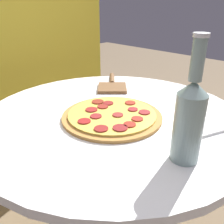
{
  "coord_description": "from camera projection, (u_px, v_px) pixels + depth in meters",
  "views": [
    {
      "loc": [
        -0.54,
        -0.51,
        1.03
      ],
      "look_at": [
        -0.02,
        -0.02,
        0.7
      ],
      "focal_mm": 40.0,
      "sensor_mm": 36.0,
      "label": 1
    }
  ],
  "objects": [
    {
      "name": "fence_panel",
      "position": [
        8.0,
        67.0,
        1.28
      ],
      "size": [
        1.28,
        0.04,
        1.41
      ],
      "color": "gold",
      "rests_on": "ground_plane"
    },
    {
      "name": "table",
      "position": [
        112.0,
        154.0,
        0.89
      ],
      "size": [
        0.87,
        0.87,
        0.68
      ],
      "color": "white",
      "rests_on": "ground_plane"
    },
    {
      "name": "pizza_paddle",
      "position": [
        112.0,
        85.0,
        1.07
      ],
      "size": [
        0.23,
        0.22,
        0.02
      ],
      "rotation": [
        0.0,
        0.0,
        0.77
      ],
      "color": "brown",
      "rests_on": "table"
    },
    {
      "name": "napkin",
      "position": [
        209.0,
        127.0,
        0.73
      ],
      "size": [
        0.15,
        0.12,
        0.01
      ],
      "color": "white",
      "rests_on": "table"
    },
    {
      "name": "beer_bottle",
      "position": [
        189.0,
        118.0,
        0.55
      ],
      "size": [
        0.07,
        0.07,
        0.29
      ],
      "color": "gray",
      "rests_on": "table"
    },
    {
      "name": "pizza",
      "position": [
        112.0,
        115.0,
        0.79
      ],
      "size": [
        0.32,
        0.32,
        0.02
      ],
      "color": "#B77F3D",
      "rests_on": "table"
    }
  ]
}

